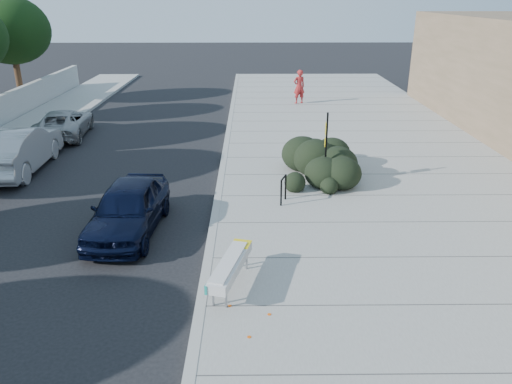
# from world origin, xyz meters

# --- Properties ---
(ground) EXTENTS (120.00, 120.00, 0.00)m
(ground) POSITION_xyz_m (0.00, 0.00, 0.00)
(ground) COLOR black
(ground) RESTS_ON ground
(sidewalk_near) EXTENTS (11.20, 50.00, 0.15)m
(sidewalk_near) POSITION_xyz_m (5.60, 5.00, 0.07)
(sidewalk_near) COLOR gray
(sidewalk_near) RESTS_ON ground
(curb_near) EXTENTS (0.22, 50.00, 0.17)m
(curb_near) POSITION_xyz_m (0.00, 5.00, 0.08)
(curb_near) COLOR #9E9E99
(curb_near) RESTS_ON ground
(tree_far_f) EXTENTS (4.40, 4.40, 6.07)m
(tree_far_f) POSITION_xyz_m (-12.50, 19.00, 4.19)
(tree_far_f) COLOR #332114
(tree_far_f) RESTS_ON ground
(bench) EXTENTS (0.95, 2.11, 0.63)m
(bench) POSITION_xyz_m (0.60, -1.24, 0.65)
(bench) COLOR gray
(bench) RESTS_ON sidewalk_near
(bike_rack) EXTENTS (0.22, 0.54, 0.83)m
(bike_rack) POSITION_xyz_m (2.03, 3.46, 0.65)
(bike_rack) COLOR black
(bike_rack) RESTS_ON sidewalk_near
(sign_post) EXTENTS (0.10, 0.28, 2.44)m
(sign_post) POSITION_xyz_m (3.48, 5.00, 1.54)
(sign_post) COLOR black
(sign_post) RESTS_ON sidewalk_near
(hedge) EXTENTS (2.54, 4.19, 1.48)m
(hedge) POSITION_xyz_m (3.35, 6.12, 0.89)
(hedge) COLOR black
(hedge) RESTS_ON sidewalk_near
(sedan_navy) EXTENTS (1.88, 4.19, 1.40)m
(sedan_navy) POSITION_xyz_m (-2.28, 1.79, 0.70)
(sedan_navy) COLOR black
(sedan_navy) RESTS_ON ground
(wagon_silver) EXTENTS (1.93, 5.07, 1.65)m
(wagon_silver) POSITION_xyz_m (-7.50, 6.95, 0.82)
(wagon_silver) COLOR #A3A4A8
(wagon_silver) RESTS_ON ground
(suv_silver) EXTENTS (2.48, 4.61, 1.23)m
(suv_silver) POSITION_xyz_m (-7.50, 11.79, 0.61)
(suv_silver) COLOR #939698
(suv_silver) RESTS_ON ground
(pedestrian) EXTENTS (0.82, 0.67, 1.93)m
(pedestrian) POSITION_xyz_m (3.86, 18.42, 1.11)
(pedestrian) COLOR maroon
(pedestrian) RESTS_ON sidewalk_near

